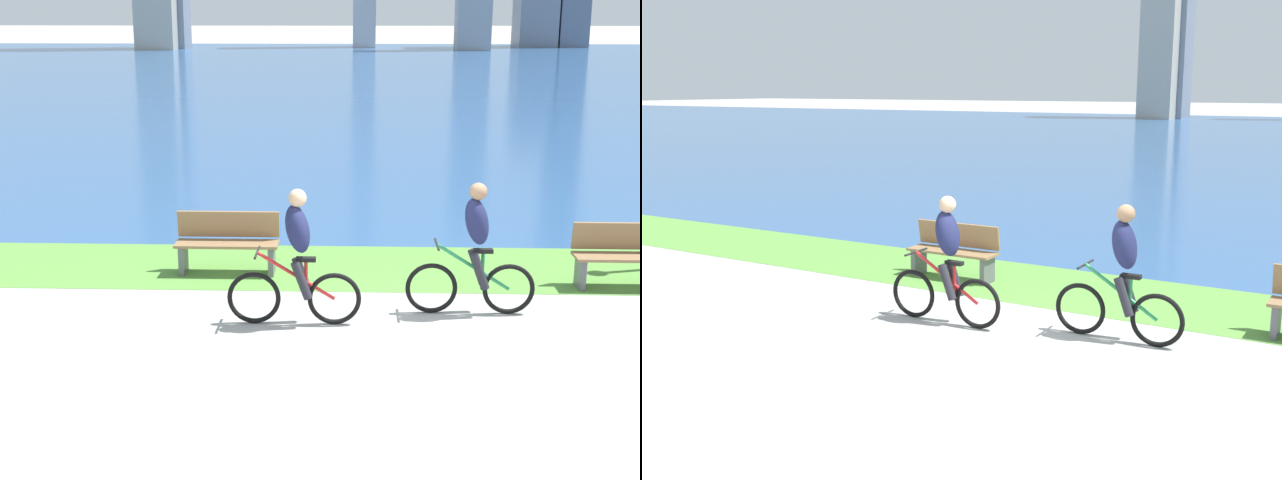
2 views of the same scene
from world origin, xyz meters
The scene contains 5 objects.
ground_plane centered at (0.00, 0.00, 0.00)m, with size 300.00×300.00×0.00m, color #9E9E99.
grass_strip_bayside centered at (0.00, 3.05, 0.00)m, with size 120.00×2.35×0.01m, color #59933D.
cyclist_lead centered at (-1.09, 0.62, 0.84)m, with size 1.65×0.52×1.70m.
cyclist_trailing centered at (1.12, 1.08, 0.84)m, with size 1.64×0.52×1.70m.
bench_near_path centered at (-2.24, 2.73, 0.45)m, with size 1.50×0.47×0.90m.
Camera 2 is at (3.90, -7.56, 3.07)m, focal length 42.32 mm.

